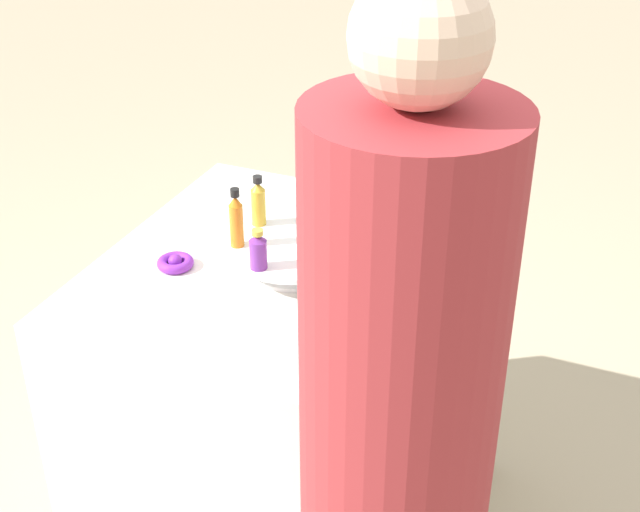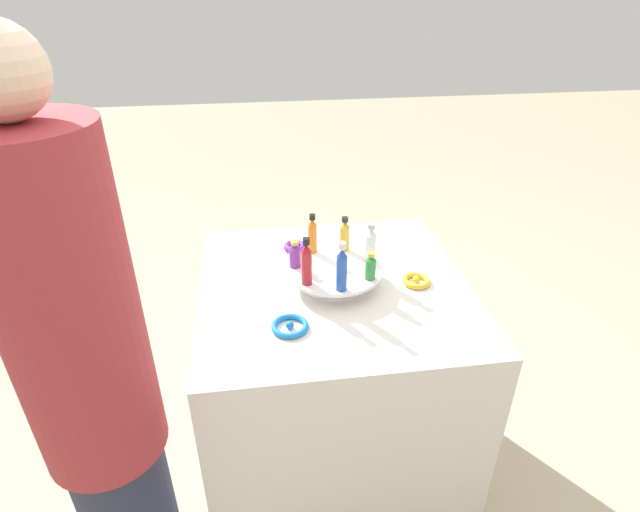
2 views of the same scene
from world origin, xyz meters
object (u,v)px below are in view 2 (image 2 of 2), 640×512
Objects in this scene: bottle_blue at (342,268)px; bottle_gold at (345,235)px; bottle_red at (307,263)px; bottle_clear at (370,244)px; ribbon_bow_purple at (295,246)px; person_figure at (98,401)px; ribbon_bow_blue at (290,326)px; bottle_green at (371,267)px; display_stand at (334,274)px; bottle_orange at (312,235)px; bottle_purple at (295,255)px; ribbon_bow_gold at (416,281)px.

bottle_blue is 0.24m from bottle_gold.
bottle_clear is at bearing -153.88° from bottle_red.
bottle_clear is 0.11m from bottle_gold.
bottle_red is 1.86× the size of ribbon_bow_purple.
bottle_red is 0.63m from person_figure.
bottle_red reaches higher than ribbon_bow_blue.
bottle_clear reaches higher than ribbon_bow_blue.
bottle_green is 0.75× the size of bottle_gold.
bottle_gold is 1.12× the size of ribbon_bow_blue.
display_stand is 1.93× the size of bottle_blue.
bottle_gold is (0.07, -0.08, -0.01)m from bottle_clear.
bottle_orange is 0.11m from bottle_purple.
bottle_orange is 1.29× the size of ribbon_bow_blue.
bottle_blue is 0.22m from ribbon_bow_blue.
ribbon_bow_purple is at bearing -67.38° from display_stand.
bottle_green reaches higher than ribbon_bow_gold.
bottle_blue is 0.69m from person_figure.
bottle_blue is 1.31× the size of bottle_gold.
display_stand is at bearing -89.60° from bottle_blue.
bottle_orange is 0.24m from bottle_green.
bottle_purple is at bearing -8.99° from ribbon_bow_gold.
bottle_green is 0.19m from ribbon_bow_gold.
bottle_red is 0.19m from bottle_green.
bottle_green is 0.97× the size of ribbon_bow_gold.
bottle_purple is 0.68m from person_figure.
bottle_green is 0.30m from ribbon_bow_blue.
display_stand is at bearing -141.02° from bottle_red.
bottle_red is at bearing 77.55° from bottle_orange.
display_stand is 0.14m from bottle_purple.
ribbon_bow_blue is at bearing 71.72° from bottle_orange.
bottle_gold reaches higher than ribbon_bow_blue.
display_stand is at bearing -38.17° from bottle_green.
display_stand is 0.75m from person_figure.
bottle_blue reaches higher than bottle_green.
bottle_clear is (-0.02, -0.10, 0.02)m from bottle_green.
bottle_green reaches higher than ribbon_bow_purple.
bottle_orange reaches higher than bottle_gold.
person_figure is (0.66, 0.54, -0.09)m from bottle_gold.
bottle_green is (-0.09, -0.05, -0.03)m from bottle_blue.
person_figure is (0.56, 0.54, -0.10)m from bottle_orange.
ribbon_bow_purple is at bearing -95.01° from bottle_purple.
bottle_orange is at bearing 8.88° from person_figure.
bottle_green is at bearing -153.88° from bottle_blue.
bottle_purple is (0.07, 0.08, -0.02)m from bottle_orange.
person_figure reaches higher than bottle_green.
bottle_blue is 0.39m from ribbon_bow_purple.
display_stand is at bearing -7.38° from ribbon_bow_gold.
bottle_clear is 0.87m from person_figure.
bottle_gold is at bearing -76.74° from bottle_green.
bottle_clear reaches higher than ribbon_bow_gold.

